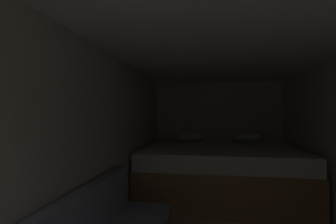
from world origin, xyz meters
TOP-DOWN VIEW (x-y plane):
  - wall_back at (0.00, 5.12)m, footprint 2.75×0.05m
  - wall_left at (-1.35, 2.31)m, footprint 0.05×5.58m
  - ceiling_slab at (0.00, 2.31)m, footprint 2.75×5.58m
  - bed at (0.00, 4.02)m, footprint 2.53×2.08m

SIDE VIEW (x-z plane):
  - bed at x=0.00m, z-range -0.09..0.95m
  - wall_back at x=0.00m, z-range 0.00..2.10m
  - wall_left at x=-1.35m, z-range 0.00..2.10m
  - ceiling_slab at x=0.00m, z-range 2.10..2.15m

